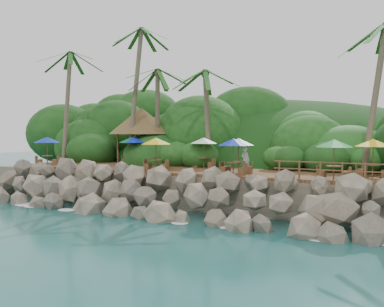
% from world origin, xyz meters
% --- Properties ---
extents(ground, '(140.00, 140.00, 0.00)m').
position_xyz_m(ground, '(0.00, 0.00, 0.00)').
color(ground, '#19514F').
rests_on(ground, ground).
extents(land_base, '(32.00, 25.20, 2.10)m').
position_xyz_m(land_base, '(0.00, 16.00, 1.05)').
color(land_base, gray).
rests_on(land_base, ground).
extents(jungle_hill, '(44.80, 28.00, 15.40)m').
position_xyz_m(jungle_hill, '(0.00, 23.50, 0.00)').
color(jungle_hill, '#143811').
rests_on(jungle_hill, ground).
extents(seawall, '(29.00, 4.00, 2.30)m').
position_xyz_m(seawall, '(0.00, 2.00, 1.15)').
color(seawall, gray).
rests_on(seawall, ground).
extents(terrace, '(26.00, 5.00, 0.20)m').
position_xyz_m(terrace, '(0.00, 6.00, 2.20)').
color(terrace, brown).
rests_on(terrace, land_base).
extents(jungle_foliage, '(44.00, 16.00, 12.00)m').
position_xyz_m(jungle_foliage, '(0.00, 15.00, 0.00)').
color(jungle_foliage, '#143811').
rests_on(jungle_foliage, ground).
extents(foam_line, '(25.20, 0.80, 0.06)m').
position_xyz_m(foam_line, '(0.00, 0.30, 0.03)').
color(foam_line, white).
rests_on(foam_line, ground).
extents(palms, '(35.31, 7.15, 12.21)m').
position_xyz_m(palms, '(0.49, 8.57, 10.91)').
color(palms, brown).
rests_on(palms, ground).
extents(palapa, '(5.45, 5.45, 4.60)m').
position_xyz_m(palapa, '(-6.60, 9.75, 5.79)').
color(palapa, brown).
rests_on(palapa, ground).
extents(dining_clusters, '(25.06, 5.20, 2.18)m').
position_xyz_m(dining_clusters, '(0.05, 5.63, 4.11)').
color(dining_clusters, brown).
rests_on(dining_clusters, terrace).
extents(railing, '(8.30, 0.10, 1.00)m').
position_xyz_m(railing, '(10.46, 3.65, 2.91)').
color(railing, brown).
rests_on(railing, terrace).
extents(waiter, '(0.68, 0.55, 1.63)m').
position_xyz_m(waiter, '(4.00, 5.47, 3.11)').
color(waiter, silver).
rests_on(waiter, terrace).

